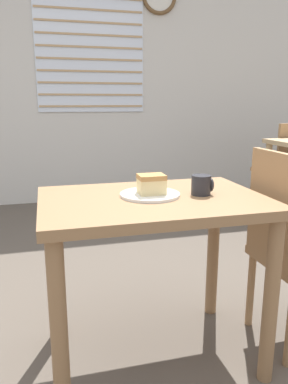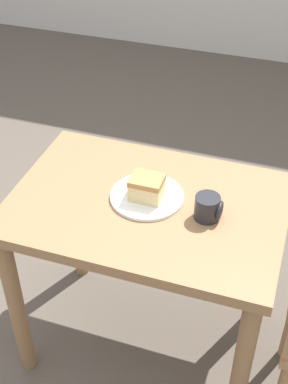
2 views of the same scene
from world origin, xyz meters
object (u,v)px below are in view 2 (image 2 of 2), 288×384
at_px(cake_slice, 147,188).
at_px(dining_table_near, 147,231).
at_px(plate, 147,196).
at_px(coffee_mug, 208,208).

bearing_deg(cake_slice, dining_table_near, -62.80).
bearing_deg(dining_table_near, plate, 111.98).
xyz_separation_m(dining_table_near, cake_slice, (-0.01, 0.01, 0.18)).
relative_size(cake_slice, coffee_mug, 1.21).
height_order(plate, cake_slice, cake_slice).
distance_m(cake_slice, coffee_mug, 0.21).
height_order(dining_table_near, coffee_mug, coffee_mug).
bearing_deg(dining_table_near, coffee_mug, -3.52).
bearing_deg(coffee_mug, cake_slice, 173.85).
bearing_deg(coffee_mug, dining_table_near, 176.48).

